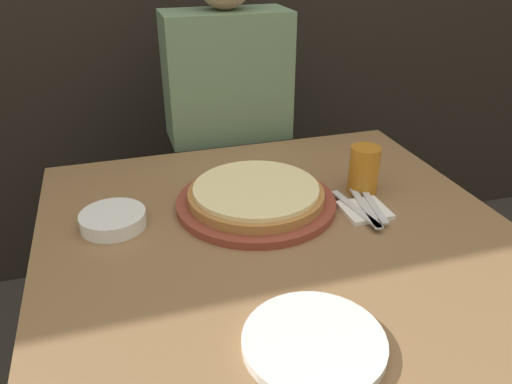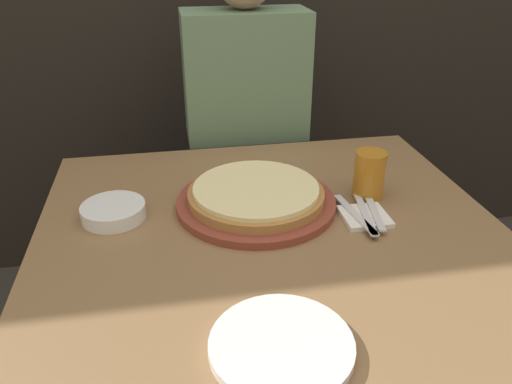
{
  "view_description": "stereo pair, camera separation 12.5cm",
  "coord_description": "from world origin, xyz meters",
  "px_view_note": "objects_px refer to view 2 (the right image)",
  "views": [
    {
      "loc": [
        -0.34,
        -0.92,
        1.38
      ],
      "look_at": [
        -0.02,
        0.14,
        0.79
      ],
      "focal_mm": 35.0,
      "sensor_mm": 36.0,
      "label": 1
    },
    {
      "loc": [
        -0.22,
        -0.95,
        1.38
      ],
      "look_at": [
        -0.02,
        0.14,
        0.79
      ],
      "focal_mm": 35.0,
      "sensor_mm": 36.0,
      "label": 2
    }
  ],
  "objects_px": {
    "side_bowl": "(113,211)",
    "spoon": "(375,213)",
    "diner_person": "(246,157)",
    "beer_glass": "(369,173)",
    "dinner_plate": "(281,346)",
    "dinner_knife": "(365,214)",
    "fork": "(355,214)",
    "pizza_on_board": "(256,197)"
  },
  "relations": [
    {
      "from": "side_bowl",
      "to": "spoon",
      "type": "xyz_separation_m",
      "value": [
        0.63,
        -0.11,
        -0.0
      ]
    },
    {
      "from": "side_bowl",
      "to": "diner_person",
      "type": "xyz_separation_m",
      "value": [
        0.42,
        0.55,
        -0.13
      ]
    },
    {
      "from": "beer_glass",
      "to": "side_bowl",
      "type": "distance_m",
      "value": 0.65
    },
    {
      "from": "dinner_plate",
      "to": "dinner_knife",
      "type": "xyz_separation_m",
      "value": [
        0.3,
        0.38,
        0.01
      ]
    },
    {
      "from": "dinner_knife",
      "to": "spoon",
      "type": "relative_size",
      "value": 1.17
    },
    {
      "from": "beer_glass",
      "to": "spoon",
      "type": "distance_m",
      "value": 0.12
    },
    {
      "from": "beer_glass",
      "to": "dinner_knife",
      "type": "xyz_separation_m",
      "value": [
        -0.05,
        -0.11,
        -0.05
      ]
    },
    {
      "from": "fork",
      "to": "dinner_knife",
      "type": "distance_m",
      "value": 0.03
    },
    {
      "from": "beer_glass",
      "to": "dinner_plate",
      "type": "distance_m",
      "value": 0.6
    },
    {
      "from": "pizza_on_board",
      "to": "dinner_knife",
      "type": "xyz_separation_m",
      "value": [
        0.25,
        -0.11,
        -0.01
      ]
    },
    {
      "from": "beer_glass",
      "to": "dinner_plate",
      "type": "bearing_deg",
      "value": -125.1
    },
    {
      "from": "dinner_knife",
      "to": "diner_person",
      "type": "height_order",
      "value": "diner_person"
    },
    {
      "from": "pizza_on_board",
      "to": "fork",
      "type": "height_order",
      "value": "pizza_on_board"
    },
    {
      "from": "pizza_on_board",
      "to": "spoon",
      "type": "relative_size",
      "value": 2.37
    },
    {
      "from": "dinner_knife",
      "to": "side_bowl",
      "type": "bearing_deg",
      "value": 169.32
    },
    {
      "from": "dinner_plate",
      "to": "dinner_knife",
      "type": "height_order",
      "value": "dinner_plate"
    },
    {
      "from": "pizza_on_board",
      "to": "side_bowl",
      "type": "relative_size",
      "value": 2.61
    },
    {
      "from": "dinner_plate",
      "to": "spoon",
      "type": "relative_size",
      "value": 1.44
    },
    {
      "from": "side_bowl",
      "to": "diner_person",
      "type": "distance_m",
      "value": 0.7
    },
    {
      "from": "dinner_plate",
      "to": "spoon",
      "type": "xyz_separation_m",
      "value": [
        0.32,
        0.38,
        0.01
      ]
    },
    {
      "from": "dinner_plate",
      "to": "beer_glass",
      "type": "bearing_deg",
      "value": 54.9
    },
    {
      "from": "pizza_on_board",
      "to": "side_bowl",
      "type": "xyz_separation_m",
      "value": [
        -0.35,
        0.0,
        -0.01
      ]
    },
    {
      "from": "side_bowl",
      "to": "fork",
      "type": "height_order",
      "value": "side_bowl"
    },
    {
      "from": "beer_glass",
      "to": "spoon",
      "type": "xyz_separation_m",
      "value": [
        -0.02,
        -0.11,
        -0.05
      ]
    },
    {
      "from": "beer_glass",
      "to": "dinner_knife",
      "type": "relative_size",
      "value": 0.63
    },
    {
      "from": "spoon",
      "to": "diner_person",
      "type": "xyz_separation_m",
      "value": [
        -0.21,
        0.66,
        -0.12
      ]
    },
    {
      "from": "pizza_on_board",
      "to": "dinner_plate",
      "type": "xyz_separation_m",
      "value": [
        -0.05,
        -0.49,
        -0.02
      ]
    },
    {
      "from": "pizza_on_board",
      "to": "diner_person",
      "type": "xyz_separation_m",
      "value": [
        0.06,
        0.55,
        -0.13
      ]
    },
    {
      "from": "side_bowl",
      "to": "diner_person",
      "type": "relative_size",
      "value": 0.12
    },
    {
      "from": "spoon",
      "to": "dinner_plate",
      "type": "bearing_deg",
      "value": -130.03
    },
    {
      "from": "beer_glass",
      "to": "fork",
      "type": "bearing_deg",
      "value": -124.26
    },
    {
      "from": "pizza_on_board",
      "to": "diner_person",
      "type": "relative_size",
      "value": 0.31
    },
    {
      "from": "fork",
      "to": "spoon",
      "type": "xyz_separation_m",
      "value": [
        0.05,
        -0.0,
        0.0
      ]
    },
    {
      "from": "fork",
      "to": "spoon",
      "type": "relative_size",
      "value": 1.18
    },
    {
      "from": "dinner_knife",
      "to": "spoon",
      "type": "height_order",
      "value": "same"
    },
    {
      "from": "spoon",
      "to": "side_bowl",
      "type": "bearing_deg",
      "value": 169.74
    },
    {
      "from": "pizza_on_board",
      "to": "side_bowl",
      "type": "bearing_deg",
      "value": 179.44
    },
    {
      "from": "beer_glass",
      "to": "dinner_knife",
      "type": "height_order",
      "value": "beer_glass"
    },
    {
      "from": "pizza_on_board",
      "to": "diner_person",
      "type": "bearing_deg",
      "value": 83.37
    },
    {
      "from": "beer_glass",
      "to": "dinner_plate",
      "type": "xyz_separation_m",
      "value": [
        -0.34,
        -0.49,
        -0.06
      ]
    },
    {
      "from": "spoon",
      "to": "pizza_on_board",
      "type": "bearing_deg",
      "value": 158.16
    },
    {
      "from": "beer_glass",
      "to": "diner_person",
      "type": "relative_size",
      "value": 0.1
    }
  ]
}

